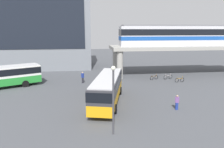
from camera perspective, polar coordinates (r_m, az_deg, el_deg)
name	(u,v)px	position (r m, az deg, el deg)	size (l,w,h in m)	color
ground_plane	(93,85)	(33.53, -5.16, -2.84)	(120.00, 120.00, 0.00)	#47494F
station_building	(36,29)	(50.62, -19.82, 11.33)	(23.80, 11.17, 17.12)	slate
elevated_platform	(181,50)	(42.70, 18.10, 6.22)	(26.92, 6.86, 5.47)	#9E9B93
train	(175,35)	(41.97, 16.62, 9.99)	(20.98, 2.96, 3.84)	silver
bus_main	(107,87)	(24.73, -1.24, -3.44)	(5.14, 11.33, 3.22)	orange
bus_secondary	(1,75)	(34.93, -27.80, -0.25)	(11.03, 7.13, 3.22)	#268C33
bicycle_silver	(168,77)	(38.24, 14.85, -0.79)	(1.74, 0.53, 1.04)	black
bicycle_brown	(154,78)	(37.28, 11.25, -0.94)	(1.65, 0.80, 1.04)	black
bicycle_orange	(180,80)	(36.54, 17.72, -1.55)	(1.76, 0.43, 1.04)	black
pedestrian_waiting_near_stop	(177,103)	(24.15, 17.08, -7.41)	(0.47, 0.38, 1.64)	navy
pedestrian_at_kerb	(83,78)	(34.53, -7.90, -0.99)	(0.47, 0.47, 1.83)	#26262D
lamp_post	(113,95)	(17.03, 0.35, -5.56)	(0.36, 0.36, 5.78)	#3F3F44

